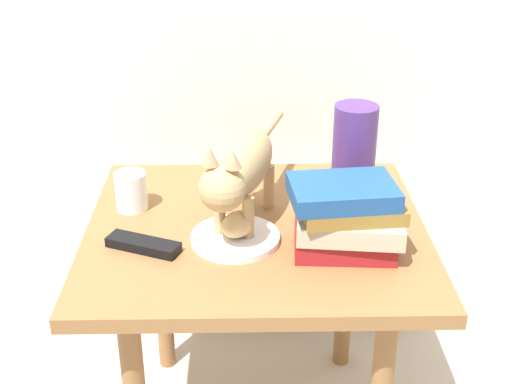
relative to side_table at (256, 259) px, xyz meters
name	(u,v)px	position (x,y,z in m)	size (l,w,h in m)	color
side_table	(256,259)	(0.00, 0.00, 0.00)	(0.71, 0.64, 0.57)	olive
plate	(235,238)	(-0.04, -0.06, 0.09)	(0.18, 0.18, 0.01)	white
bread_roll	(238,224)	(-0.04, -0.06, 0.12)	(0.08, 0.06, 0.05)	#E0BC7A
cat	(242,170)	(-0.03, 0.00, 0.21)	(0.18, 0.46, 0.23)	tan
book_stack	(347,217)	(0.17, -0.10, 0.16)	(0.23, 0.16, 0.15)	maroon
green_vase	(354,158)	(0.21, 0.08, 0.20)	(0.09, 0.09, 0.24)	#4C2D72
candle_jar	(131,193)	(-0.27, 0.09, 0.12)	(0.07, 0.07, 0.08)	silver
tv_remote	(143,245)	(-0.23, -0.09, 0.09)	(0.15, 0.04, 0.02)	black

